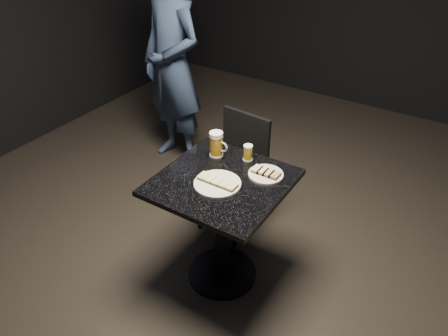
{
  "coord_description": "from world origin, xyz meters",
  "views": [
    {
      "loc": [
        1.08,
        -1.66,
        2.15
      ],
      "look_at": [
        0.0,
        0.02,
        0.82
      ],
      "focal_mm": 35.0,
      "sensor_mm": 36.0,
      "label": 1
    }
  ],
  "objects_px": {
    "plate_large": "(217,184)",
    "beer_mug": "(217,144)",
    "table": "(222,214)",
    "beer_tumbler": "(248,153)",
    "plate_small": "(266,175)",
    "chair": "(236,166)",
    "patron": "(172,65)"
  },
  "relations": [
    {
      "from": "plate_large",
      "to": "beer_mug",
      "type": "height_order",
      "value": "beer_mug"
    },
    {
      "from": "table",
      "to": "beer_mug",
      "type": "bearing_deg",
      "value": 130.02
    },
    {
      "from": "table",
      "to": "beer_tumbler",
      "type": "distance_m",
      "value": 0.39
    },
    {
      "from": "beer_tumbler",
      "to": "table",
      "type": "bearing_deg",
      "value": -93.06
    },
    {
      "from": "plate_large",
      "to": "table",
      "type": "distance_m",
      "value": 0.25
    },
    {
      "from": "table",
      "to": "beer_mug",
      "type": "height_order",
      "value": "beer_mug"
    },
    {
      "from": "plate_small",
      "to": "beer_tumbler",
      "type": "xyz_separation_m",
      "value": [
        -0.17,
        0.09,
        0.04
      ]
    },
    {
      "from": "beer_tumbler",
      "to": "chair",
      "type": "relative_size",
      "value": 0.11
    },
    {
      "from": "plate_small",
      "to": "patron",
      "type": "relative_size",
      "value": 0.11
    },
    {
      "from": "beer_mug",
      "to": "beer_tumbler",
      "type": "bearing_deg",
      "value": 18.75
    },
    {
      "from": "plate_large",
      "to": "table",
      "type": "bearing_deg",
      "value": 93.38
    },
    {
      "from": "beer_tumbler",
      "to": "plate_small",
      "type": "bearing_deg",
      "value": -27.92
    },
    {
      "from": "plate_small",
      "to": "table",
      "type": "xyz_separation_m",
      "value": [
        -0.18,
        -0.17,
        -0.25
      ]
    },
    {
      "from": "plate_small",
      "to": "chair",
      "type": "xyz_separation_m",
      "value": [
        -0.39,
        0.33,
        -0.26
      ]
    },
    {
      "from": "plate_large",
      "to": "beer_tumbler",
      "type": "distance_m",
      "value": 0.31
    },
    {
      "from": "beer_mug",
      "to": "beer_tumbler",
      "type": "xyz_separation_m",
      "value": [
        0.18,
        0.06,
        -0.03
      ]
    },
    {
      "from": "table",
      "to": "chair",
      "type": "bearing_deg",
      "value": 112.47
    },
    {
      "from": "beer_mug",
      "to": "chair",
      "type": "relative_size",
      "value": 0.18
    },
    {
      "from": "patron",
      "to": "table",
      "type": "bearing_deg",
      "value": -27.05
    },
    {
      "from": "patron",
      "to": "table",
      "type": "relative_size",
      "value": 2.33
    },
    {
      "from": "table",
      "to": "beer_tumbler",
      "type": "bearing_deg",
      "value": 86.94
    },
    {
      "from": "table",
      "to": "patron",
      "type": "bearing_deg",
      "value": 138.57
    },
    {
      "from": "table",
      "to": "plate_small",
      "type": "bearing_deg",
      "value": 42.92
    },
    {
      "from": "patron",
      "to": "table",
      "type": "height_order",
      "value": "patron"
    },
    {
      "from": "plate_small",
      "to": "chair",
      "type": "height_order",
      "value": "chair"
    },
    {
      "from": "plate_small",
      "to": "beer_tumbler",
      "type": "height_order",
      "value": "beer_tumbler"
    },
    {
      "from": "plate_large",
      "to": "chair",
      "type": "bearing_deg",
      "value": 110.82
    },
    {
      "from": "plate_small",
      "to": "beer_mug",
      "type": "height_order",
      "value": "beer_mug"
    },
    {
      "from": "beer_mug",
      "to": "plate_large",
      "type": "bearing_deg",
      "value": -55.82
    },
    {
      "from": "beer_tumbler",
      "to": "chair",
      "type": "height_order",
      "value": "chair"
    },
    {
      "from": "patron",
      "to": "chair",
      "type": "xyz_separation_m",
      "value": [
        0.92,
        -0.49,
        -0.38
      ]
    },
    {
      "from": "beer_tumbler",
      "to": "chair",
      "type": "bearing_deg",
      "value": 132.91
    }
  ]
}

